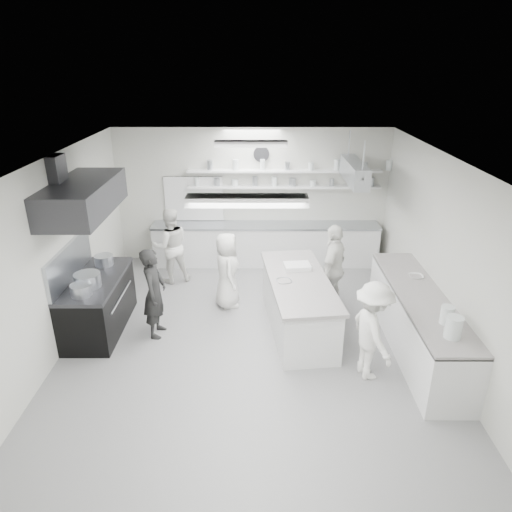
{
  "coord_description": "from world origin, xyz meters",
  "views": [
    {
      "loc": [
        0.1,
        -6.57,
        4.32
      ],
      "look_at": [
        0.09,
        0.6,
        1.28
      ],
      "focal_mm": 32.63,
      "sensor_mm": 36.0,
      "label": 1
    }
  ],
  "objects_px": {
    "cook_stove": "(154,293)",
    "prep_island": "(298,305)",
    "back_counter": "(265,245)",
    "cook_back": "(170,246)",
    "stove": "(99,305)",
    "right_counter": "(417,323)"
  },
  "relations": [
    {
      "from": "cook_stove",
      "to": "prep_island",
      "type": "bearing_deg",
      "value": -81.12
    },
    {
      "from": "back_counter",
      "to": "prep_island",
      "type": "distance_m",
      "value": 2.81
    },
    {
      "from": "prep_island",
      "to": "cook_back",
      "type": "relative_size",
      "value": 1.52
    },
    {
      "from": "cook_stove",
      "to": "cook_back",
      "type": "xyz_separation_m",
      "value": [
        -0.09,
        2.07,
        0.01
      ]
    },
    {
      "from": "prep_island",
      "to": "cook_stove",
      "type": "height_order",
      "value": "cook_stove"
    },
    {
      "from": "stove",
      "to": "right_counter",
      "type": "height_order",
      "value": "right_counter"
    },
    {
      "from": "stove",
      "to": "prep_island",
      "type": "xyz_separation_m",
      "value": [
        3.41,
        0.03,
        -0.01
      ]
    },
    {
      "from": "right_counter",
      "to": "cook_stove",
      "type": "bearing_deg",
      "value": 174.25
    },
    {
      "from": "stove",
      "to": "back_counter",
      "type": "height_order",
      "value": "back_counter"
    },
    {
      "from": "right_counter",
      "to": "cook_stove",
      "type": "distance_m",
      "value": 4.26
    },
    {
      "from": "stove",
      "to": "cook_back",
      "type": "relative_size",
      "value": 1.14
    },
    {
      "from": "right_counter",
      "to": "prep_island",
      "type": "relative_size",
      "value": 1.37
    },
    {
      "from": "stove",
      "to": "back_counter",
      "type": "xyz_separation_m",
      "value": [
        2.9,
        2.8,
        0.01
      ]
    },
    {
      "from": "back_counter",
      "to": "prep_island",
      "type": "bearing_deg",
      "value": -79.53
    },
    {
      "from": "stove",
      "to": "cook_stove",
      "type": "height_order",
      "value": "cook_stove"
    },
    {
      "from": "back_counter",
      "to": "right_counter",
      "type": "bearing_deg",
      "value": -55.35
    },
    {
      "from": "stove",
      "to": "cook_back",
      "type": "height_order",
      "value": "cook_back"
    },
    {
      "from": "prep_island",
      "to": "cook_stove",
      "type": "bearing_deg",
      "value": 178.36
    },
    {
      "from": "back_counter",
      "to": "prep_island",
      "type": "xyz_separation_m",
      "value": [
        0.51,
        -2.77,
        -0.02
      ]
    },
    {
      "from": "right_counter",
      "to": "cook_back",
      "type": "distance_m",
      "value": 5.0
    },
    {
      "from": "right_counter",
      "to": "prep_island",
      "type": "distance_m",
      "value": 1.94
    },
    {
      "from": "stove",
      "to": "cook_stove",
      "type": "distance_m",
      "value": 1.09
    }
  ]
}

